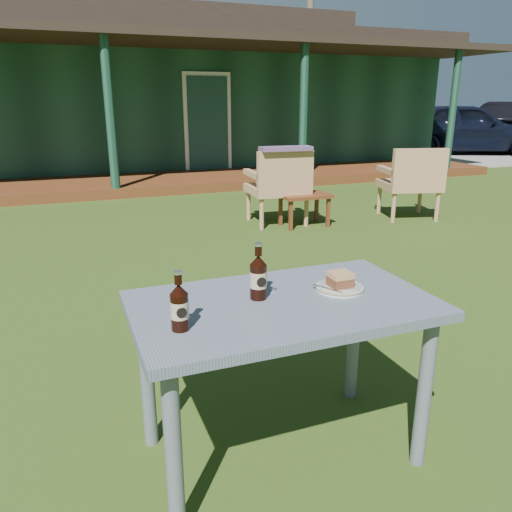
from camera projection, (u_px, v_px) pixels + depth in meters
name	position (u px, v px, depth m)	size (l,w,h in m)	color
ground	(191.00, 314.00, 3.63)	(80.00, 80.00, 0.00)	#334916
pavilion	(89.00, 95.00, 11.50)	(15.80, 8.30, 3.45)	#173B2B
gravel_strip	(466.00, 152.00, 14.81)	(9.00, 6.00, 0.02)	gray
tree_mid	(146.00, 14.00, 19.70)	(0.28, 0.28, 9.50)	brown
car_near	(464.00, 128.00, 14.17)	(1.70, 4.23, 1.44)	black
cafe_table	(283.00, 324.00, 2.02)	(1.20, 0.70, 0.72)	slate
plate	(339.00, 288.00, 2.11)	(0.20, 0.20, 0.01)	silver
cake_slice	(340.00, 279.00, 2.10)	(0.09, 0.09, 0.06)	brown
fork	(327.00, 289.00, 2.07)	(0.01, 0.14, 0.00)	silver
cola_bottle_near	(258.00, 277.00, 1.99)	(0.07, 0.07, 0.23)	black
cola_bottle_far	(180.00, 307.00, 1.72)	(0.06, 0.07, 0.22)	black
bottle_cap	(274.00, 290.00, 2.10)	(0.03, 0.03, 0.01)	silver
armchair_left	(280.00, 183.00, 6.07)	(0.72, 0.68, 0.92)	tan
armchair_right	(412.00, 179.00, 6.37)	(0.82, 0.79, 0.92)	tan
floral_throw	(286.00, 149.00, 5.78)	(0.61, 0.20, 0.05)	#5F436A
side_table	(305.00, 199.00, 6.05)	(0.60, 0.40, 0.40)	#5A2E16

